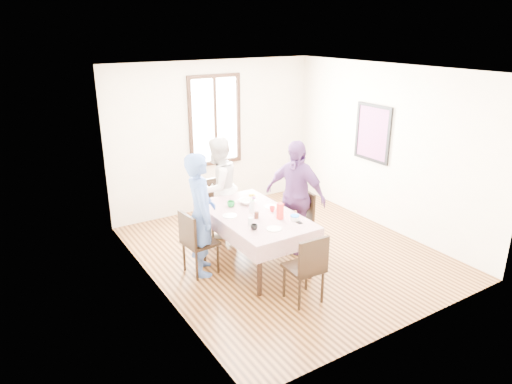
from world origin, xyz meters
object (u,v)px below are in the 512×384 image
dining_table (254,239)px  person_right (295,196)px  chair_left (200,242)px  chair_near (304,267)px  chair_far (217,208)px  person_far (217,187)px  chair_right (295,221)px  person_left (200,215)px

dining_table → person_right: size_ratio=0.98×
chair_left → chair_near: (0.77, -1.31, 0.00)m
person_right → chair_far: bearing=-168.6°
dining_table → chair_near: bearing=-90.0°
chair_near → person_far: bearing=92.6°
chair_right → dining_table: bearing=101.1°
chair_far → person_right: (0.75, -1.10, 0.40)m
person_left → person_far: (0.75, 0.98, -0.04)m
chair_left → person_right: 1.58m
chair_near → person_right: (0.75, 1.21, 0.40)m
person_right → chair_left: bearing=-116.8°
dining_table → chair_far: 1.16m
dining_table → chair_left: (-0.77, 0.16, 0.08)m
chair_far → chair_near: (0.00, -2.31, 0.00)m
chair_far → chair_right: bearing=124.7°
chair_right → chair_far: 1.35m
person_left → chair_right: bearing=-74.9°
chair_left → person_right: person_right is taller
person_left → person_right: person_left is taller
chair_left → chair_far: bearing=136.2°
chair_right → chair_far: same height
chair_left → chair_right: same height
chair_left → dining_table: bearing=72.4°
chair_right → person_far: person_far is taller
chair_right → person_left: bearing=93.3°
dining_table → person_far: (0.00, 1.13, 0.44)m
chair_far → chair_near: 2.31m
chair_far → person_right: 1.39m
dining_table → chair_far: size_ratio=1.85×
chair_right → person_right: (-0.02, -0.00, 0.40)m
chair_far → person_far: size_ratio=0.56×
chair_right → chair_near: (-0.77, -1.21, 0.00)m
person_left → person_far: bearing=-18.5°
chair_near → person_far: person_far is taller
chair_far → person_left: bearing=52.8°
chair_near → chair_far: bearing=92.6°
person_left → person_far: person_left is taller
dining_table → person_left: 0.91m
chair_left → person_left: size_ratio=0.53×
person_right → person_far: bearing=-168.1°
chair_right → person_right: person_right is taller
chair_left → person_right: size_ratio=0.53×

